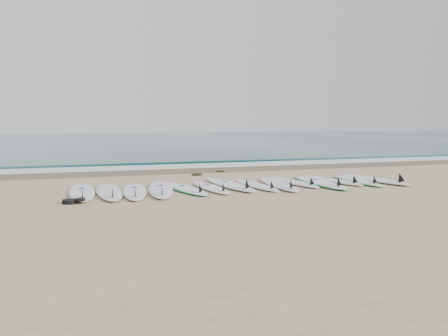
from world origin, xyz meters
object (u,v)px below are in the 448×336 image
object	(u,v)px
surfboard_7	(257,185)
surfboard_13	(374,179)
leash_coil	(72,201)
surfboard_0	(82,192)

from	to	relation	value
surfboard_7	surfboard_13	distance (m)	3.58
surfboard_7	surfboard_13	size ratio (longest dim) A/B	0.82
surfboard_13	leash_coil	bearing A→B (deg)	-179.92
surfboard_13	surfboard_7	bearing A→B (deg)	173.48
surfboard_7	leash_coil	size ratio (longest dim) A/B	5.15
surfboard_7	leash_coil	world-z (taller)	surfboard_7
surfboard_7	surfboard_13	bearing A→B (deg)	-3.68
surfboard_0	surfboard_7	distance (m)	4.30
surfboard_7	surfboard_13	world-z (taller)	surfboard_13
surfboard_13	leash_coil	world-z (taller)	surfboard_13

